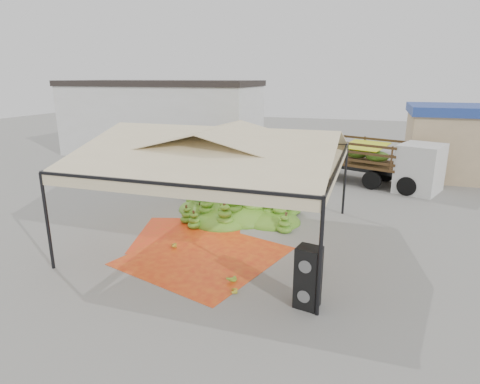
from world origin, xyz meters
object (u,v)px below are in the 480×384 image
(banana_heap, at_px, (239,202))
(truck_right, at_px, (376,157))
(truck_left, at_px, (247,155))
(vendor, at_px, (242,179))
(speaker_stack, at_px, (308,277))

(banana_heap, height_order, truck_right, truck_right)
(banana_heap, bearing_deg, truck_left, 104.37)
(vendor, relative_size, truck_right, 0.23)
(vendor, bearing_deg, truck_left, -82.79)
(vendor, height_order, truck_right, truck_right)
(vendor, distance_m, truck_left, 3.97)
(truck_right, bearing_deg, vendor, -122.87)
(speaker_stack, relative_size, vendor, 0.95)
(banana_heap, distance_m, truck_right, 9.06)
(banana_heap, xyz_separation_m, vendor, (-0.82, 2.85, 0.24))
(banana_heap, distance_m, speaker_stack, 7.10)
(banana_heap, relative_size, truck_left, 0.92)
(speaker_stack, relative_size, truck_left, 0.26)
(speaker_stack, height_order, vendor, vendor)
(truck_left, bearing_deg, banana_heap, -74.31)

